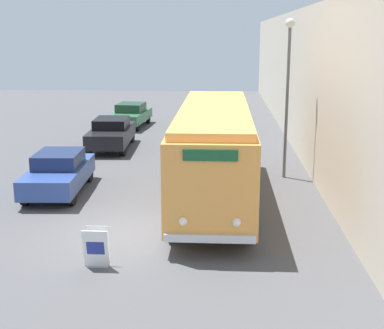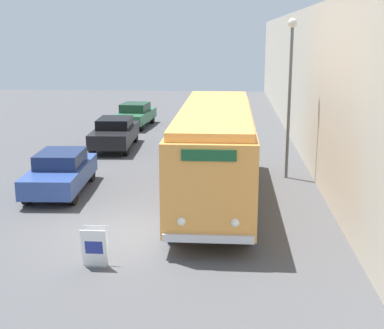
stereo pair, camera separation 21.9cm
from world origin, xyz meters
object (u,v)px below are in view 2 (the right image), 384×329
at_px(sign_board, 95,248).
at_px(parked_car_near, 61,172).
at_px(vintage_bus, 215,148).
at_px(parked_car_mid, 115,133).
at_px(parked_car_far, 135,115).
at_px(streetlamp, 290,76).

bearing_deg(sign_board, parked_car_near, 114.41).
height_order(vintage_bus, parked_car_near, vintage_bus).
relative_size(vintage_bus, parked_car_near, 2.36).
height_order(parked_car_mid, parked_car_far, parked_car_mid).
distance_m(sign_board, streetlamp, 11.00).
relative_size(parked_car_near, parked_car_mid, 0.96).
height_order(sign_board, parked_car_far, parked_car_far).
relative_size(parked_car_mid, parked_car_far, 1.06).
bearing_deg(parked_car_far, parked_car_near, -85.98).
height_order(parked_car_near, parked_car_far, parked_car_near).
distance_m(vintage_bus, parked_car_near, 5.71).
relative_size(sign_board, parked_car_far, 0.22).
bearing_deg(parked_car_mid, sign_board, -82.10).
xyz_separation_m(vintage_bus, parked_car_mid, (-5.27, 8.19, -1.03)).
xyz_separation_m(sign_board, streetlamp, (5.53, 8.83, 3.55)).
relative_size(vintage_bus, parked_car_far, 2.38).
xyz_separation_m(vintage_bus, parked_car_near, (-5.59, 0.49, -1.07)).
distance_m(streetlamp, parked_car_far, 14.61).
distance_m(streetlamp, parked_car_near, 9.34).
bearing_deg(parked_car_mid, streetlamp, -34.70).
height_order(parked_car_near, parked_car_mid, parked_car_mid).
bearing_deg(sign_board, parked_car_mid, 100.20).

